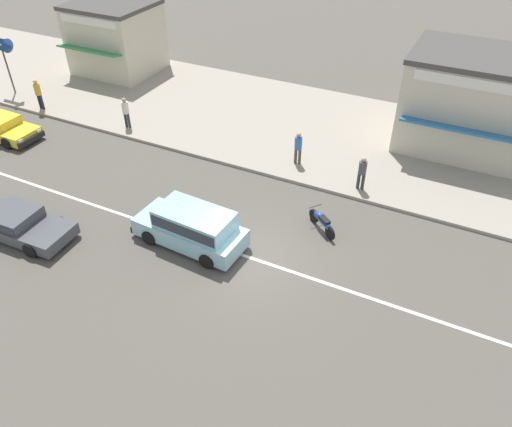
{
  "coord_description": "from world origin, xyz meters",
  "views": [
    {
      "loc": [
        6.33,
        -12.14,
        12.52
      ],
      "look_at": [
        -0.45,
        1.57,
        0.8
      ],
      "focal_mm": 35.0,
      "sensor_mm": 36.0,
      "label": 1
    }
  ],
  "objects_px": {
    "sedan_dark_grey_5": "(16,222)",
    "motorcycle_1": "(322,221)",
    "pedestrian_far_end": "(38,92)",
    "shopfront_corner_warung": "(477,103)",
    "arrow_signboard": "(8,48)",
    "minivan_pale_blue_1": "(192,226)",
    "pedestrian_mid_kerb": "(298,146)",
    "sedan_yellow_2": "(2,127)",
    "pedestrian_near_clock": "(362,171)",
    "shopfront_far_kios": "(116,37)",
    "pedestrian_by_shop": "(126,110)"
  },
  "relations": [
    {
      "from": "pedestrian_far_end",
      "to": "shopfront_corner_warung",
      "type": "relative_size",
      "value": 0.26
    },
    {
      "from": "pedestrian_mid_kerb",
      "to": "shopfront_far_kios",
      "type": "bearing_deg",
      "value": 159.19
    },
    {
      "from": "pedestrian_far_end",
      "to": "shopfront_corner_warung",
      "type": "height_order",
      "value": "shopfront_corner_warung"
    },
    {
      "from": "pedestrian_near_clock",
      "to": "pedestrian_by_shop",
      "type": "height_order",
      "value": "pedestrian_by_shop"
    },
    {
      "from": "pedestrian_by_shop",
      "to": "pedestrian_near_clock",
      "type": "bearing_deg",
      "value": -0.51
    },
    {
      "from": "sedan_dark_grey_5",
      "to": "pedestrian_by_shop",
      "type": "bearing_deg",
      "value": 99.75
    },
    {
      "from": "sedan_yellow_2",
      "to": "pedestrian_near_clock",
      "type": "bearing_deg",
      "value": 10.45
    },
    {
      "from": "shopfront_corner_warung",
      "to": "motorcycle_1",
      "type": "bearing_deg",
      "value": -114.26
    },
    {
      "from": "minivan_pale_blue_1",
      "to": "arrow_signboard",
      "type": "distance_m",
      "value": 17.69
    },
    {
      "from": "sedan_yellow_2",
      "to": "shopfront_far_kios",
      "type": "bearing_deg",
      "value": 90.48
    },
    {
      "from": "sedan_dark_grey_5",
      "to": "shopfront_far_kios",
      "type": "distance_m",
      "value": 16.63
    },
    {
      "from": "pedestrian_near_clock",
      "to": "shopfront_far_kios",
      "type": "distance_m",
      "value": 19.15
    },
    {
      "from": "arrow_signboard",
      "to": "shopfront_far_kios",
      "type": "relative_size",
      "value": 0.65
    },
    {
      "from": "sedan_yellow_2",
      "to": "pedestrian_near_clock",
      "type": "xyz_separation_m",
      "value": [
        17.95,
        3.31,
        0.53
      ]
    },
    {
      "from": "shopfront_corner_warung",
      "to": "pedestrian_near_clock",
      "type": "bearing_deg",
      "value": -120.93
    },
    {
      "from": "sedan_dark_grey_5",
      "to": "pedestrian_far_end",
      "type": "xyz_separation_m",
      "value": [
        -7.22,
        8.42,
        0.62
      ]
    },
    {
      "from": "sedan_yellow_2",
      "to": "shopfront_corner_warung",
      "type": "distance_m",
      "value": 23.51
    },
    {
      "from": "minivan_pale_blue_1",
      "to": "pedestrian_near_clock",
      "type": "relative_size",
      "value": 2.82
    },
    {
      "from": "pedestrian_by_shop",
      "to": "shopfront_far_kios",
      "type": "relative_size",
      "value": 0.33
    },
    {
      "from": "pedestrian_near_clock",
      "to": "sedan_yellow_2",
      "type": "bearing_deg",
      "value": -169.55
    },
    {
      "from": "pedestrian_mid_kerb",
      "to": "arrow_signboard",
      "type": "bearing_deg",
      "value": -179.7
    },
    {
      "from": "minivan_pale_blue_1",
      "to": "motorcycle_1",
      "type": "xyz_separation_m",
      "value": [
        4.09,
        2.94,
        -0.42
      ]
    },
    {
      "from": "pedestrian_near_clock",
      "to": "pedestrian_far_end",
      "type": "height_order",
      "value": "pedestrian_far_end"
    },
    {
      "from": "pedestrian_near_clock",
      "to": "shopfront_corner_warung",
      "type": "relative_size",
      "value": 0.24
    },
    {
      "from": "pedestrian_far_end",
      "to": "minivan_pale_blue_1",
      "type": "bearing_deg",
      "value": -23.46
    },
    {
      "from": "motorcycle_1",
      "to": "shopfront_far_kios",
      "type": "relative_size",
      "value": 0.28
    },
    {
      "from": "sedan_yellow_2",
      "to": "arrow_signboard",
      "type": "distance_m",
      "value": 5.44
    },
    {
      "from": "minivan_pale_blue_1",
      "to": "pedestrian_mid_kerb",
      "type": "height_order",
      "value": "pedestrian_mid_kerb"
    },
    {
      "from": "pedestrian_by_shop",
      "to": "shopfront_far_kios",
      "type": "height_order",
      "value": "shopfront_far_kios"
    },
    {
      "from": "motorcycle_1",
      "to": "pedestrian_far_end",
      "type": "bearing_deg",
      "value": 170.45
    },
    {
      "from": "motorcycle_1",
      "to": "pedestrian_by_shop",
      "type": "distance_m",
      "value": 12.52
    },
    {
      "from": "sedan_dark_grey_5",
      "to": "arrow_signboard",
      "type": "relative_size",
      "value": 1.42
    },
    {
      "from": "sedan_dark_grey_5",
      "to": "minivan_pale_blue_1",
      "type": "bearing_deg",
      "value": 21.18
    },
    {
      "from": "minivan_pale_blue_1",
      "to": "arrow_signboard",
      "type": "xyz_separation_m",
      "value": [
        -16.19,
        6.81,
        2.07
      ]
    },
    {
      "from": "minivan_pale_blue_1",
      "to": "pedestrian_far_end",
      "type": "distance_m",
      "value": 14.89
    },
    {
      "from": "minivan_pale_blue_1",
      "to": "pedestrian_far_end",
      "type": "bearing_deg",
      "value": 156.54
    },
    {
      "from": "pedestrian_by_shop",
      "to": "shopfront_corner_warung",
      "type": "bearing_deg",
      "value": 19.86
    },
    {
      "from": "sedan_dark_grey_5",
      "to": "pedestrian_far_end",
      "type": "height_order",
      "value": "pedestrian_far_end"
    },
    {
      "from": "pedestrian_mid_kerb",
      "to": "pedestrian_far_end",
      "type": "relative_size",
      "value": 0.93
    },
    {
      "from": "shopfront_far_kios",
      "to": "shopfront_corner_warung",
      "type": "bearing_deg",
      "value": -1.01
    },
    {
      "from": "pedestrian_near_clock",
      "to": "pedestrian_mid_kerb",
      "type": "relative_size",
      "value": 0.98
    },
    {
      "from": "shopfront_far_kios",
      "to": "sedan_yellow_2",
      "type": "bearing_deg",
      "value": -89.52
    },
    {
      "from": "minivan_pale_blue_1",
      "to": "pedestrian_mid_kerb",
      "type": "relative_size",
      "value": 2.77
    },
    {
      "from": "minivan_pale_blue_1",
      "to": "arrow_signboard",
      "type": "relative_size",
      "value": 1.35
    },
    {
      "from": "pedestrian_far_end",
      "to": "motorcycle_1",
      "type": "bearing_deg",
      "value": -9.55
    },
    {
      "from": "motorcycle_1",
      "to": "pedestrian_by_shop",
      "type": "relative_size",
      "value": 0.88
    },
    {
      "from": "minivan_pale_blue_1",
      "to": "shopfront_corner_warung",
      "type": "height_order",
      "value": "shopfront_corner_warung"
    },
    {
      "from": "sedan_dark_grey_5",
      "to": "motorcycle_1",
      "type": "xyz_separation_m",
      "value": [
        10.53,
        5.44,
        -0.12
      ]
    },
    {
      "from": "arrow_signboard",
      "to": "pedestrian_mid_kerb",
      "type": "relative_size",
      "value": 2.05
    },
    {
      "from": "sedan_yellow_2",
      "to": "arrow_signboard",
      "type": "bearing_deg",
      "value": 126.4
    }
  ]
}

